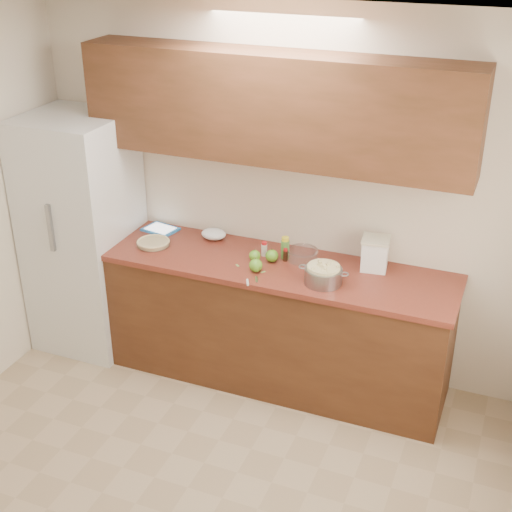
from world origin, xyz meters
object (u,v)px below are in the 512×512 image
at_px(pie, 153,243).
at_px(tablet, 160,229).
at_px(flour_canister, 375,253).
at_px(colander, 323,275).

bearing_deg(pie, tablet, 107.77).
height_order(pie, flour_canister, flour_canister).
height_order(pie, tablet, pie).
distance_m(colander, tablet, 1.42).
relative_size(colander, tablet, 1.21).
xyz_separation_m(colander, tablet, (-1.37, 0.34, -0.05)).
bearing_deg(colander, pie, 176.15).
bearing_deg(flour_canister, pie, -171.33).
relative_size(pie, colander, 0.73).
bearing_deg(colander, flour_canister, 51.52).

